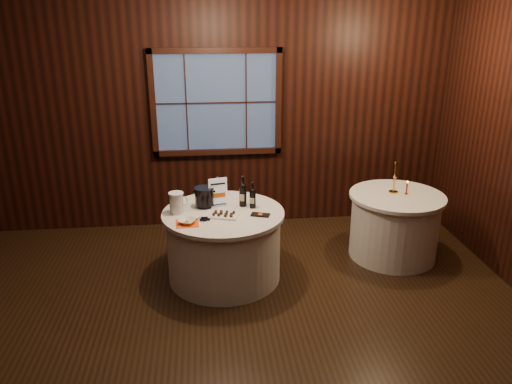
{
  "coord_description": "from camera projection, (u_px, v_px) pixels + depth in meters",
  "views": [
    {
      "loc": [
        -0.17,
        -3.81,
        2.77
      ],
      "look_at": [
        0.33,
        0.9,
        1.01
      ],
      "focal_mm": 35.0,
      "sensor_mm": 36.0,
      "label": 1
    }
  ],
  "objects": [
    {
      "name": "port_bottle_right",
      "position": [
        253.0,
        197.0,
        5.27
      ],
      "size": [
        0.07,
        0.08,
        0.28
      ],
      "rotation": [
        0.0,
        0.0,
        -0.35
      ],
      "color": "black",
      "rests_on": "main_table"
    },
    {
      "name": "side_table",
      "position": [
        394.0,
        225.0,
        5.81
      ],
      "size": [
        1.08,
        1.08,
        0.77
      ],
      "color": "silver",
      "rests_on": "ground"
    },
    {
      "name": "red_candle",
      "position": [
        407.0,
        189.0,
        5.66
      ],
      "size": [
        0.04,
        0.04,
        0.16
      ],
      "color": "gold",
      "rests_on": "side_table"
    },
    {
      "name": "port_bottle_left",
      "position": [
        243.0,
        193.0,
        5.31
      ],
      "size": [
        0.08,
        0.09,
        0.34
      ],
      "rotation": [
        0.0,
        0.0,
        -0.42
      ],
      "color": "black",
      "rests_on": "main_table"
    },
    {
      "name": "grape_bunch",
      "position": [
        204.0,
        219.0,
        4.98
      ],
      "size": [
        0.17,
        0.07,
        0.04
      ],
      "rotation": [
        0.0,
        0.0,
        -0.12
      ],
      "color": "black",
      "rests_on": "main_table"
    },
    {
      "name": "ice_bucket",
      "position": [
        204.0,
        197.0,
        5.3
      ],
      "size": [
        0.21,
        0.21,
        0.22
      ],
      "color": "black",
      "rests_on": "main_table"
    },
    {
      "name": "orange_napkin",
      "position": [
        187.0,
        223.0,
        4.92
      ],
      "size": [
        0.24,
        0.24,
        0.0
      ],
      "primitive_type": "cube",
      "rotation": [
        0.0,
        0.0,
        0.06
      ],
      "color": "#EA4A13",
      "rests_on": "main_table"
    },
    {
      "name": "main_table",
      "position": [
        224.0,
        245.0,
        5.33
      ],
      "size": [
        1.28,
        1.28,
        0.77
      ],
      "color": "silver",
      "rests_on": "ground"
    },
    {
      "name": "ground",
      "position": [
        230.0,
        332.0,
        4.54
      ],
      "size": [
        6.0,
        6.0,
        0.0
      ],
      "primitive_type": "plane",
      "color": "black",
      "rests_on": "ground"
    },
    {
      "name": "cracker_bowl",
      "position": [
        187.0,
        221.0,
        4.91
      ],
      "size": [
        0.22,
        0.22,
        0.04
      ],
      "primitive_type": "imported",
      "rotation": [
        0.0,
        0.0,
        -0.43
      ],
      "color": "white",
      "rests_on": "orange_napkin"
    },
    {
      "name": "sign_stand",
      "position": [
        218.0,
        196.0,
        5.32
      ],
      "size": [
        0.2,
        0.14,
        0.33
      ],
      "rotation": [
        0.0,
        0.0,
        0.25
      ],
      "color": "#B2B3B9",
      "rests_on": "main_table"
    },
    {
      "name": "brass_candlestick",
      "position": [
        394.0,
        182.0,
        5.69
      ],
      "size": [
        0.11,
        0.11,
        0.38
      ],
      "color": "gold",
      "rests_on": "side_table"
    },
    {
      "name": "back_wall",
      "position": [
        217.0,
        111.0,
        6.32
      ],
      "size": [
        6.0,
        0.1,
        3.0
      ],
      "color": "black",
      "rests_on": "ground"
    },
    {
      "name": "glass_pitcher",
      "position": [
        177.0,
        203.0,
        5.14
      ],
      "size": [
        0.2,
        0.16,
        0.22
      ],
      "rotation": [
        0.0,
        0.0,
        0.42
      ],
      "color": "silver",
      "rests_on": "main_table"
    },
    {
      "name": "chocolate_plate",
      "position": [
        224.0,
        215.0,
        5.09
      ],
      "size": [
        0.35,
        0.28,
        0.04
      ],
      "rotation": [
        0.0,
        0.0,
        -0.3
      ],
      "color": "white",
      "rests_on": "main_table"
    },
    {
      "name": "chocolate_box",
      "position": [
        260.0,
        215.0,
        5.11
      ],
      "size": [
        0.21,
        0.15,
        0.02
      ],
      "primitive_type": "cube",
      "rotation": [
        0.0,
        0.0,
        -0.33
      ],
      "color": "black",
      "rests_on": "main_table"
    }
  ]
}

